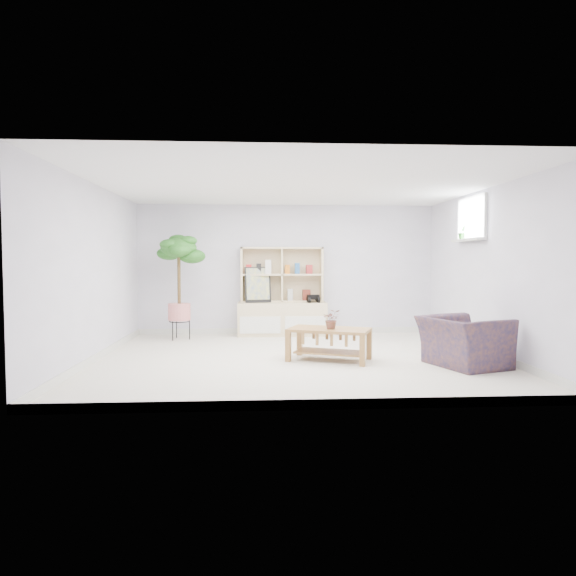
{
  "coord_description": "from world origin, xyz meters",
  "views": [
    {
      "loc": [
        -0.55,
        -7.08,
        1.35
      ],
      "look_at": [
        -0.11,
        0.27,
        0.97
      ],
      "focal_mm": 32.0,
      "sensor_mm": 36.0,
      "label": 1
    }
  ],
  "objects": [
    {
      "name": "floor",
      "position": [
        0.0,
        0.0,
        0.0
      ],
      "size": [
        5.5,
        5.0,
        0.01
      ],
      "primitive_type": "cube",
      "color": "beige",
      "rests_on": "ground"
    },
    {
      "name": "ceiling",
      "position": [
        0.0,
        0.0,
        2.4
      ],
      "size": [
        5.5,
        5.0,
        0.01
      ],
      "primitive_type": "cube",
      "color": "white",
      "rests_on": "walls"
    },
    {
      "name": "poster",
      "position": [
        -0.54,
        2.21,
        0.93
      ],
      "size": [
        0.48,
        0.18,
        0.65
      ],
      "primitive_type": null,
      "rotation": [
        0.0,
        0.0,
        0.17
      ],
      "color": "#F6E941",
      "rests_on": "storage_unit"
    },
    {
      "name": "storage_unit",
      "position": [
        -0.1,
        2.24,
        0.81
      ],
      "size": [
        1.61,
        0.54,
        1.61
      ],
      "primitive_type": null,
      "color": "#CAB87C",
      "rests_on": "floor"
    },
    {
      "name": "table_plant",
      "position": [
        0.45,
        -0.24,
        0.57
      ],
      "size": [
        0.24,
        0.21,
        0.26
      ],
      "primitive_type": "imported",
      "rotation": [
        0.0,
        0.0,
        -0.03
      ],
      "color": "#26632E",
      "rests_on": "coffee_table"
    },
    {
      "name": "sill_plant",
      "position": [
        2.67,
        0.84,
        1.81
      ],
      "size": [
        0.15,
        0.14,
        0.22
      ],
      "primitive_type": "imported",
      "rotation": [
        0.0,
        0.0,
        0.4
      ],
      "color": "#1A5D0F",
      "rests_on": "window_sill"
    },
    {
      "name": "walls",
      "position": [
        0.0,
        0.0,
        1.2
      ],
      "size": [
        5.51,
        5.01,
        2.4
      ],
      "color": "silver",
      "rests_on": "floor"
    },
    {
      "name": "baseboard",
      "position": [
        0.0,
        0.0,
        0.05
      ],
      "size": [
        5.5,
        5.0,
        0.1
      ],
      "primitive_type": null,
      "color": "silver",
      "rests_on": "floor"
    },
    {
      "name": "coffee_table",
      "position": [
        0.43,
        -0.19,
        0.22
      ],
      "size": [
        1.22,
        0.95,
        0.44
      ],
      "primitive_type": null,
      "rotation": [
        0.0,
        0.0,
        -0.38
      ],
      "color": "olive",
      "rests_on": "floor"
    },
    {
      "name": "toy_truck",
      "position": [
        0.46,
        2.15,
        0.68
      ],
      "size": [
        0.32,
        0.24,
        0.16
      ],
      "primitive_type": null,
      "rotation": [
        0.0,
        0.0,
        0.1
      ],
      "color": "black",
      "rests_on": "storage_unit"
    },
    {
      "name": "window_sill",
      "position": [
        2.67,
        0.6,
        1.68
      ],
      "size": [
        0.14,
        1.0,
        0.04
      ],
      "primitive_type": "cube",
      "color": "silver",
      "rests_on": "walls"
    },
    {
      "name": "armchair",
      "position": [
        2.1,
        -0.68,
        0.36
      ],
      "size": [
        1.13,
        1.21,
        0.73
      ],
      "primitive_type": "imported",
      "rotation": [
        0.0,
        0.0,
        1.9
      ],
      "color": "#141B48",
      "rests_on": "floor"
    },
    {
      "name": "window",
      "position": [
        2.73,
        0.6,
        2.0
      ],
      "size": [
        0.1,
        0.98,
        0.68
      ],
      "primitive_type": null,
      "color": "white",
      "rests_on": "walls"
    },
    {
      "name": "floor_tree",
      "position": [
        -1.89,
        1.83,
        0.91
      ],
      "size": [
        0.71,
        0.71,
        1.83
      ],
      "primitive_type": null,
      "rotation": [
        0.0,
        0.0,
        -0.06
      ],
      "color": "#1A5D0F",
      "rests_on": "floor"
    }
  ]
}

